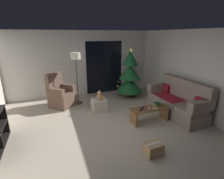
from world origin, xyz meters
name	(u,v)px	position (x,y,z in m)	size (l,w,h in m)	color
ground_plane	(107,131)	(0.00, 0.00, 0.00)	(7.00, 7.00, 0.00)	#B2A38E
wall_back	(82,64)	(0.00, 3.06, 1.25)	(5.72, 0.12, 2.50)	silver
wall_right	(200,74)	(2.86, 0.00, 1.25)	(0.12, 6.00, 2.50)	silver
patio_door_frame	(104,66)	(0.90, 2.99, 1.10)	(1.60, 0.02, 2.20)	silver
patio_door_glass	(104,68)	(0.90, 2.97, 1.05)	(1.50, 0.02, 2.10)	black
couch	(178,102)	(2.32, 0.16, 0.40)	(0.85, 1.97, 1.08)	gray
coffee_table	(150,112)	(1.28, 0.05, 0.28)	(1.10, 0.40, 0.42)	olive
remote_white	(155,108)	(1.38, -0.05, 0.43)	(0.04, 0.16, 0.02)	silver
remote_graphite	(142,107)	(1.09, 0.14, 0.43)	(0.04, 0.16, 0.02)	#333338
remote_silver	(149,108)	(1.24, 0.03, 0.43)	(0.04, 0.16, 0.02)	#ADADB2
remote_black	(141,110)	(0.97, -0.01, 0.43)	(0.04, 0.16, 0.02)	black
book_stack	(157,104)	(1.55, 0.11, 0.46)	(0.24, 0.18, 0.08)	#B79333
cell_phone	(157,103)	(1.55, 0.11, 0.50)	(0.07, 0.14, 0.01)	black
christmas_tree	(129,76)	(1.63, 2.10, 0.84)	(1.01, 1.01, 1.88)	#4C1E19
armchair	(61,95)	(-0.95, 2.06, 0.40)	(0.97, 0.97, 1.13)	brown
floor_lamp	(76,61)	(-0.36, 2.10, 1.51)	(0.32, 0.32, 1.78)	#2D2D30
ottoman	(99,105)	(0.16, 1.21, 0.20)	(0.44, 0.44, 0.39)	beige
teddy_bear_honey	(99,96)	(0.16, 1.20, 0.51)	(0.21, 0.21, 0.29)	tan
cardboard_box_taped_mid_floor	(153,149)	(0.60, -1.18, 0.13)	(0.37, 0.30, 0.25)	tan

